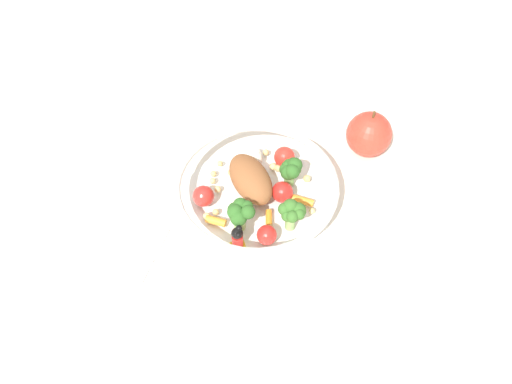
{
  "coord_description": "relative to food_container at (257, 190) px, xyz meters",
  "views": [
    {
      "loc": [
        0.22,
        -0.4,
        0.61
      ],
      "look_at": [
        -0.02,
        -0.01,
        0.03
      ],
      "focal_mm": 35.92,
      "sensor_mm": 36.0,
      "label": 1
    }
  ],
  "objects": [
    {
      "name": "loose_apple",
      "position": [
        0.1,
        0.18,
        0.01
      ],
      "size": [
        0.07,
        0.07,
        0.08
      ],
      "color": "#BC3828",
      "rests_on": "ground_plane"
    },
    {
      "name": "ground_plane",
      "position": [
        0.02,
        0.01,
        -0.03
      ],
      "size": [
        2.4,
        2.4,
        0.0
      ],
      "primitive_type": "plane",
      "color": "silver"
    },
    {
      "name": "folded_napkin",
      "position": [
        -0.13,
        -0.16,
        -0.03
      ],
      "size": [
        0.14,
        0.13,
        0.01
      ],
      "primitive_type": "cube",
      "rotation": [
        0.0,
        0.0,
        0.23
      ],
      "color": "white",
      "rests_on": "ground_plane"
    },
    {
      "name": "food_container",
      "position": [
        0.0,
        0.0,
        0.0
      ],
      "size": [
        0.24,
        0.24,
        0.07
      ],
      "color": "white",
      "rests_on": "ground_plane"
    }
  ]
}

